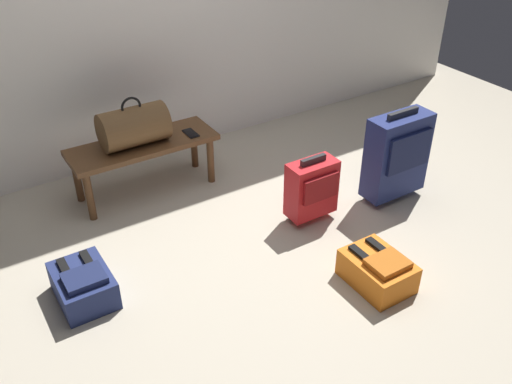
% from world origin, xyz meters
% --- Properties ---
extents(ground_plane, '(6.60, 6.60, 0.00)m').
position_xyz_m(ground_plane, '(0.00, 0.00, 0.00)').
color(ground_plane, '#B2A893').
extents(bench, '(1.00, 0.36, 0.38)m').
position_xyz_m(bench, '(-0.42, 1.07, 0.32)').
color(bench, brown).
rests_on(bench, ground).
extents(duffel_bag_brown, '(0.44, 0.26, 0.34)m').
position_xyz_m(duffel_bag_brown, '(-0.47, 1.07, 0.51)').
color(duffel_bag_brown, brown).
rests_on(duffel_bag_brown, bench).
extents(cell_phone, '(0.07, 0.14, 0.01)m').
position_xyz_m(cell_phone, '(-0.09, 1.01, 0.39)').
color(cell_phone, black).
rests_on(cell_phone, bench).
extents(suitcase_upright_navy, '(0.44, 0.21, 0.65)m').
position_xyz_m(suitcase_upright_navy, '(0.97, 0.09, 0.34)').
color(suitcase_upright_navy, navy).
rests_on(suitcase_upright_navy, ground).
extents(suitcase_small_red, '(0.32, 0.18, 0.46)m').
position_xyz_m(suitcase_small_red, '(0.34, 0.18, 0.24)').
color(suitcase_small_red, red).
rests_on(suitcase_small_red, ground).
extents(backpack_orange, '(0.28, 0.38, 0.21)m').
position_xyz_m(backpack_orange, '(0.28, -0.52, 0.09)').
color(backpack_orange, orange).
rests_on(backpack_orange, ground).
extents(backpack_navy, '(0.28, 0.38, 0.21)m').
position_xyz_m(backpack_navy, '(-1.14, 0.24, 0.09)').
color(backpack_navy, navy).
rests_on(backpack_navy, ground).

